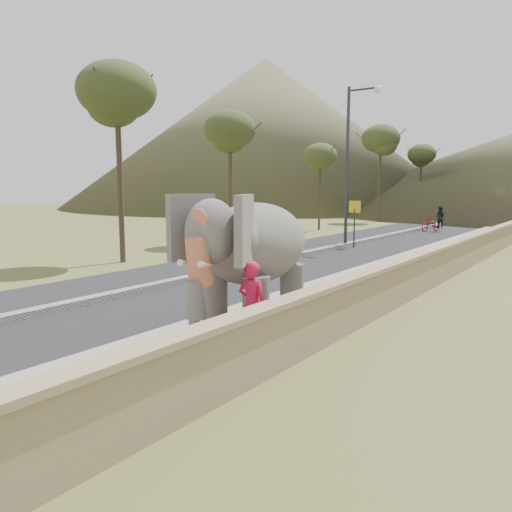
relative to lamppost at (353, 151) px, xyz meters
The scene contains 10 objects.
ground 16.23m from the lamppost, 72.36° to the right, with size 160.00×160.00×0.00m, color olive.
road 6.80m from the lamppost, 93.73° to the right, with size 7.00×120.00×0.03m, color black.
median 6.73m from the lamppost, 93.73° to the right, with size 0.35×120.00×0.22m, color black.
walkway 8.22m from the lamppost, 45.35° to the right, with size 3.00×120.00×0.15m, color #9E9687.
parapet 9.02m from the lamppost, 36.83° to the right, with size 0.30×120.00×1.10m, color tan.
lamppost is the anchor object (origin of this frame).
signboard 3.24m from the lamppost, 10.40° to the right, with size 0.60×0.08×2.40m.
hill_left 52.60m from the lamppost, 129.61° to the left, with size 60.00×60.00×22.00m, color brown.
elephant_and_man 15.97m from the lamppost, 72.45° to the right, with size 2.46×4.07×2.79m.
motorcyclist 12.33m from the lamppost, 85.92° to the left, with size 1.70×1.97×1.78m.
Camera 1 is at (6.18, -8.66, 3.14)m, focal length 35.00 mm.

